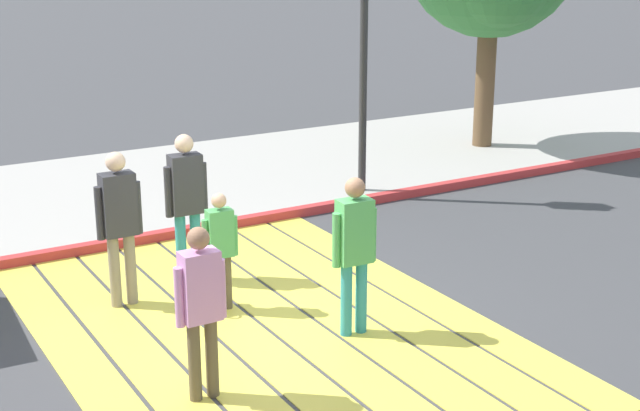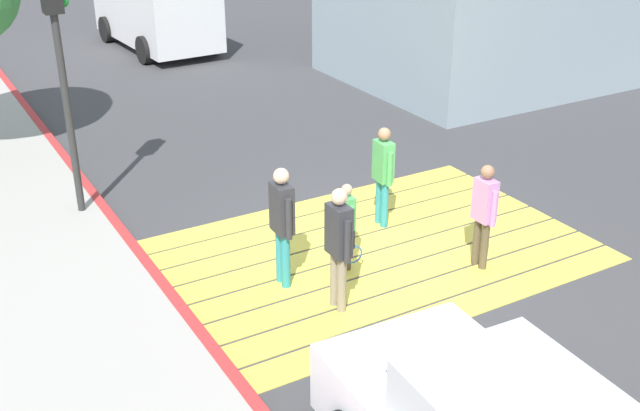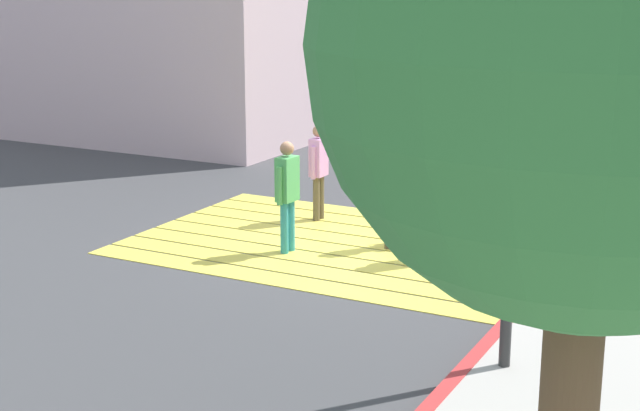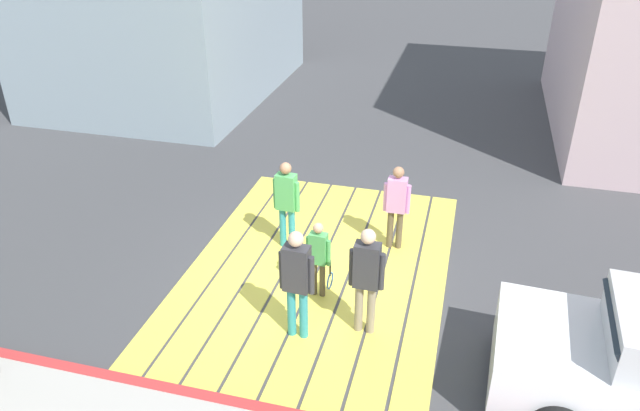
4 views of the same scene
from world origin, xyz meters
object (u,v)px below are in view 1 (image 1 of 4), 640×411
object	(u,v)px
traffic_light_corner	(365,0)
pedestrian_adult_side	(201,301)
pedestrian_teen_behind	(354,245)
pedestrian_child_with_racket	(220,245)
pedestrian_adult_lead	(119,218)
pedestrian_adult_trailing	(186,197)

from	to	relation	value
traffic_light_corner	pedestrian_adult_side	bearing A→B (deg)	-45.41
pedestrian_adult_side	pedestrian_teen_behind	distance (m)	1.94
pedestrian_adult_side	pedestrian_child_with_racket	xyz separation A→B (m)	(-1.73, 0.96, -0.18)
traffic_light_corner	pedestrian_adult_lead	world-z (taller)	traffic_light_corner
pedestrian_adult_lead	pedestrian_adult_trailing	size ratio (longest dim) A/B	0.99
pedestrian_adult_trailing	pedestrian_teen_behind	bearing A→B (deg)	20.98
pedestrian_adult_trailing	traffic_light_corner	bearing A→B (deg)	116.98
pedestrian_teen_behind	pedestrian_child_with_racket	xyz separation A→B (m)	(-1.26, -0.92, -0.22)
pedestrian_child_with_racket	pedestrian_adult_trailing	bearing A→B (deg)	177.26
pedestrian_child_with_racket	traffic_light_corner	bearing A→B (deg)	127.80
pedestrian_adult_trailing	pedestrian_adult_side	bearing A→B (deg)	-20.13
pedestrian_child_with_racket	pedestrian_teen_behind	bearing A→B (deg)	36.22
pedestrian_adult_trailing	pedestrian_child_with_racket	distance (m)	1.06
traffic_light_corner	pedestrian_adult_side	size ratio (longest dim) A/B	2.61
pedestrian_adult_lead	pedestrian_adult_trailing	world-z (taller)	pedestrian_adult_trailing
pedestrian_adult_side	pedestrian_teen_behind	bearing A→B (deg)	103.97
pedestrian_adult_trailing	pedestrian_child_with_racket	xyz separation A→B (m)	(1.02, -0.05, -0.28)
traffic_light_corner	pedestrian_teen_behind	xyz separation A→B (m)	(4.16, -2.81, -2.05)
traffic_light_corner	pedestrian_adult_side	distance (m)	6.92
traffic_light_corner	pedestrian_adult_lead	size ratio (longest dim) A/B	2.40
pedestrian_adult_side	pedestrian_child_with_racket	distance (m)	1.99
pedestrian_adult_lead	pedestrian_teen_behind	bearing A→B (deg)	42.94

